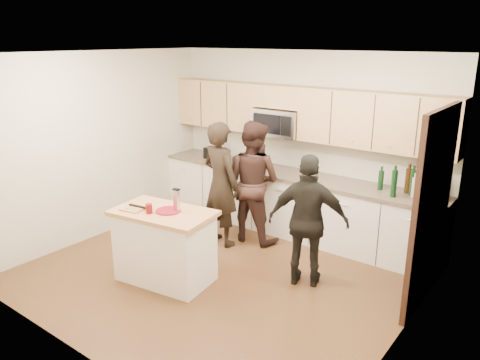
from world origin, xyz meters
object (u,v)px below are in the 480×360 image
Objects in this scene: toaster at (213,153)px; woman_right at (308,221)px; woman_center at (252,182)px; woman_left at (221,184)px; island at (165,245)px.

woman_right is at bearing -26.05° from toaster.
woman_center is at bearing -24.40° from toaster.
toaster is 1.32m from woman_center.
toaster is 1.30m from woman_left.
toaster is (-1.06, 2.17, 0.58)m from island.
woman_center reaches higher than toaster.
woman_left reaches higher than woman_center.
woman_center is at bearing 77.09° from island.
woman_center is at bearing -116.85° from woman_left.
woman_center is (0.28, 0.37, -0.00)m from woman_left.
woman_left is 1.01× the size of woman_center.
woman_left reaches higher than toaster.
woman_left is (0.91, -0.91, -0.14)m from toaster.
woman_right is at bearing 148.92° from woman_center.
woman_left is 1.10× the size of woman_right.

